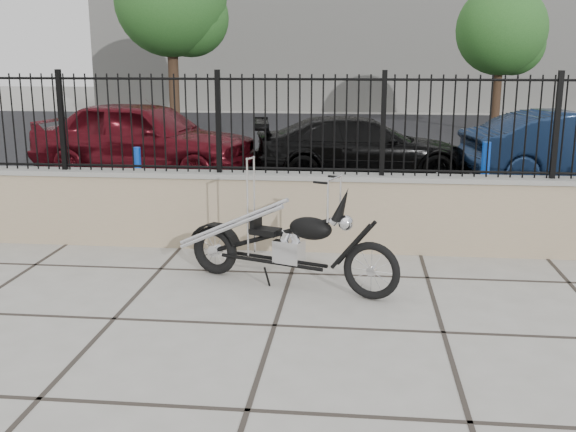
% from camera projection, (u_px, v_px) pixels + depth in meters
% --- Properties ---
extents(ground_plane, '(90.00, 90.00, 0.00)m').
position_uv_depth(ground_plane, '(275.00, 326.00, 6.08)').
color(ground_plane, '#99968E').
rests_on(ground_plane, ground).
extents(parking_lot, '(30.00, 30.00, 0.00)m').
position_uv_depth(parking_lot, '(332.00, 145.00, 18.17)').
color(parking_lot, black).
rests_on(parking_lot, ground).
extents(retaining_wall, '(14.00, 0.36, 0.96)m').
position_uv_depth(retaining_wall, '(299.00, 212.00, 8.38)').
color(retaining_wall, gray).
rests_on(retaining_wall, ground_plane).
extents(iron_fence, '(14.00, 0.08, 1.20)m').
position_uv_depth(iron_fence, '(300.00, 125.00, 8.13)').
color(iron_fence, black).
rests_on(iron_fence, retaining_wall).
extents(background_building, '(22.00, 6.00, 8.00)m').
position_uv_depth(background_building, '(346.00, 18.00, 30.77)').
color(background_building, beige).
rests_on(background_building, ground_plane).
extents(chopper_motorcycle, '(2.28, 1.17, 1.37)m').
position_uv_depth(chopper_motorcycle, '(285.00, 223.00, 6.98)').
color(chopper_motorcycle, black).
rests_on(chopper_motorcycle, ground_plane).
extents(car_red, '(4.78, 2.64, 1.54)m').
position_uv_depth(car_red, '(145.00, 138.00, 13.34)').
color(car_red, '#4D0B13').
rests_on(car_red, parking_lot).
extents(car_black, '(4.40, 2.32, 1.22)m').
position_uv_depth(car_black, '(361.00, 148.00, 13.13)').
color(car_black, black).
rests_on(car_black, parking_lot).
extents(car_blue, '(4.30, 2.09, 1.36)m').
position_uv_depth(car_blue, '(574.00, 147.00, 12.70)').
color(car_blue, '#0D1B32').
rests_on(car_blue, parking_lot).
extents(bollard_a, '(0.13, 0.13, 0.93)m').
position_uv_depth(bollard_a, '(138.00, 175.00, 11.00)').
color(bollard_a, '#0C21B6').
rests_on(bollard_a, ground_plane).
extents(bollard_b, '(0.14, 0.14, 1.08)m').
position_uv_depth(bollard_b, '(485.00, 177.00, 10.43)').
color(bollard_b, '#0B34B2').
rests_on(bollard_b, ground_plane).
extents(tree_right, '(2.75, 2.75, 4.64)m').
position_uv_depth(tree_right, '(502.00, 26.00, 20.51)').
color(tree_right, '#382619').
rests_on(tree_right, ground_plane).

